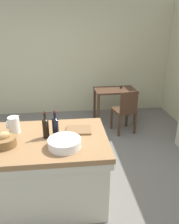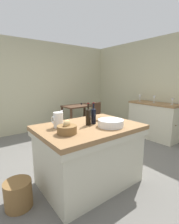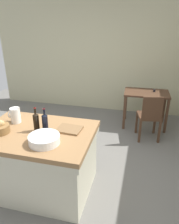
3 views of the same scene
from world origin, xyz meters
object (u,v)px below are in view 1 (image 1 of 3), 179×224
wooden_chair (125,110)px  island_table (49,167)px  wash_bowl (65,143)px  wine_bottle_dark (55,126)px  bread_basket (5,141)px  pitcher (14,125)px  cutting_board (79,130)px  wine_bottle_amber (46,127)px  writing_desk (115,95)px

wooden_chair → island_table: bearing=-129.9°
wash_bowl → wine_bottle_dark: (-0.10, 0.25, 0.08)m
island_table → bread_basket: 0.64m
pitcher → bread_basket: (-0.04, -0.30, -0.05)m
wash_bowl → cutting_board: 0.40m
wine_bottle_dark → cutting_board: bearing=21.1°
island_table → wine_bottle_amber: wine_bottle_amber is taller
wooden_chair → wine_bottle_amber: 2.24m
bread_basket → wine_bottle_dark: (0.53, 0.16, 0.07)m
island_table → wine_bottle_dark: wine_bottle_dark is taller
wine_bottle_dark → wine_bottle_amber: (-0.11, -0.02, 0.00)m
writing_desk → pitcher: size_ratio=3.69×
wash_bowl → bread_basket: bearing=171.7°
island_table → cutting_board: cutting_board is taller
wine_bottle_amber → wash_bowl: bearing=-48.5°
pitcher → wine_bottle_amber: (0.39, -0.16, 0.02)m
wine_bottle_amber → cutting_board: bearing=17.9°
wash_bowl → cutting_board: size_ratio=1.18×
island_table → writing_desk: 2.63m
writing_desk → cutting_board: cutting_board is taller
cutting_board → wine_bottle_dark: (-0.27, -0.11, 0.12)m
island_table → writing_desk: bearing=59.8°
cutting_board → wine_bottle_amber: wine_bottle_amber is taller
wooden_chair → writing_desk: bearing=98.4°
wine_bottle_dark → writing_desk: bearing=61.5°
pitcher → cutting_board: pitcher is taller
writing_desk → pitcher: 2.73m
writing_desk → bread_basket: bearing=-126.1°
pitcher → island_table: bearing=-24.1°
wooden_chair → wash_bowl: wash_bowl is taller
wine_bottle_amber → wine_bottle_dark: bearing=9.5°
cutting_board → wash_bowl: bearing=-115.7°
writing_desk → wine_bottle_dark: size_ratio=2.92×
wooden_chair → wine_bottle_dark: bearing=-128.2°
wooden_chair → wine_bottle_dark: size_ratio=2.89×
island_table → wash_bowl: bearing=-46.4°
wooden_chair → wine_bottle_dark: 2.16m
wash_bowl → wine_bottle_amber: wine_bottle_amber is taller
wooden_chair → wine_bottle_amber: wine_bottle_amber is taller
island_table → bread_basket: bearing=-163.1°
writing_desk → pitcher: bearing=-129.1°
island_table → wine_bottle_dark: bearing=16.9°
wine_bottle_dark → pitcher: bearing=164.3°
bread_basket → cutting_board: bearing=18.3°
island_table → wooden_chair: size_ratio=1.55×
island_table → wine_bottle_amber: 0.53m
cutting_board → pitcher: bearing=177.5°
writing_desk → pitcher: (-1.71, -2.10, 0.35)m
wine_bottle_dark → wine_bottle_amber: bearing=-170.5°
writing_desk → wash_bowl: size_ratio=2.59×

